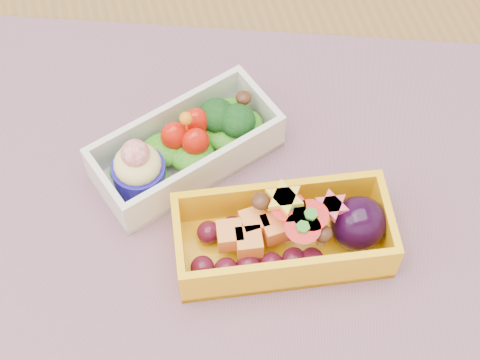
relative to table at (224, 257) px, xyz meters
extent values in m
cube|color=brown|center=(0.00, 0.00, 0.08)|extent=(1.20, 0.80, 0.04)
cube|color=#8C606D|center=(0.01, 0.00, 0.10)|extent=(0.66, 0.58, 0.00)
cube|color=silver|center=(-0.02, 0.06, 0.12)|extent=(0.18, 0.13, 0.04)
ellipsoid|color=#5BB625|center=(-0.02, 0.06, 0.12)|extent=(0.17, 0.11, 0.02)
cylinder|color=#1C1498|center=(-0.07, 0.04, 0.12)|extent=(0.05, 0.05, 0.03)
sphere|color=red|center=(-0.07, 0.04, 0.16)|extent=(0.02, 0.02, 0.02)
ellipsoid|color=red|center=(-0.03, 0.06, 0.14)|extent=(0.03, 0.02, 0.03)
ellipsoid|color=red|center=(-0.01, 0.05, 0.14)|extent=(0.03, 0.02, 0.03)
ellipsoid|color=red|center=(-0.01, 0.07, 0.14)|extent=(0.03, 0.02, 0.03)
sphere|color=orange|center=(-0.02, 0.06, 0.16)|extent=(0.01, 0.01, 0.01)
ellipsoid|color=black|center=(0.01, 0.08, 0.14)|extent=(0.03, 0.03, 0.03)
ellipsoid|color=black|center=(0.03, 0.06, 0.14)|extent=(0.03, 0.03, 0.03)
ellipsoid|color=#3F2111|center=(0.04, 0.09, 0.14)|extent=(0.01, 0.01, 0.01)
cube|color=#FDB40C|center=(0.04, -0.05, 0.13)|extent=(0.19, 0.10, 0.05)
ellipsoid|color=#4A0D21|center=(0.00, -0.05, 0.12)|extent=(0.10, 0.06, 0.02)
cube|color=orange|center=(0.01, -0.05, 0.13)|extent=(0.05, 0.04, 0.02)
cone|color=red|center=(0.05, -0.04, 0.14)|extent=(0.03, 0.03, 0.03)
cone|color=red|center=(0.06, -0.06, 0.14)|extent=(0.03, 0.03, 0.03)
cone|color=red|center=(0.05, -0.06, 0.14)|extent=(0.03, 0.03, 0.03)
cylinder|color=yellow|center=(0.04, -0.04, 0.16)|extent=(0.03, 0.03, 0.01)
cylinder|color=#E53F5B|center=(0.08, -0.05, 0.15)|extent=(0.03, 0.03, 0.01)
ellipsoid|color=#3F2111|center=(0.03, -0.03, 0.14)|extent=(0.02, 0.02, 0.01)
ellipsoid|color=#3F2111|center=(0.07, -0.07, 0.14)|extent=(0.02, 0.02, 0.01)
ellipsoid|color=black|center=(0.10, -0.06, 0.13)|extent=(0.05, 0.05, 0.05)
camera|label=1|loc=(-0.07, -0.33, 0.70)|focal=56.85mm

